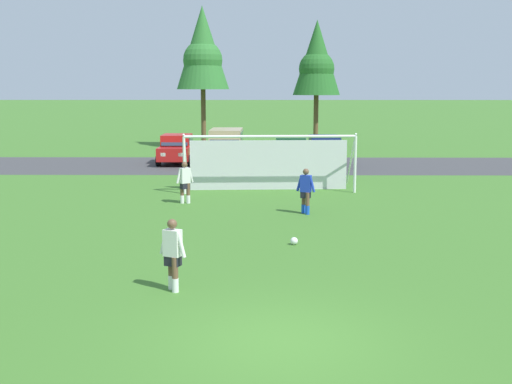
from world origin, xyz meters
TOP-DOWN VIEW (x-y plane):
  - ground_plane at (0.00, 15.00)m, footprint 400.00×400.00m
  - parking_lot_strip at (0.00, 26.02)m, footprint 52.00×8.40m
  - soccer_ball at (0.60, 7.10)m, footprint 0.22×0.22m
  - soccer_goal at (-0.03, 16.95)m, footprint 7.51×2.34m
  - player_striker_near at (-3.35, 13.73)m, footprint 0.68×0.46m
  - player_midfield_center at (1.23, 11.67)m, footprint 0.69×0.40m
  - player_defender_far at (-2.32, 2.86)m, footprint 0.67×0.46m
  - parked_car_slot_far_left at (-5.42, 26.94)m, footprint 2.04×4.20m
  - parked_car_slot_left at (-2.37, 25.16)m, footprint 2.19×4.63m
  - parked_car_slot_center_left at (1.32, 25.24)m, footprint 2.24×4.30m
  - parked_car_slot_center at (3.29, 26.01)m, footprint 2.11×4.24m
  - tree_left_edge at (-4.76, 37.38)m, footprint 3.91×3.91m
  - tree_mid_left at (3.72, 37.43)m, footprint 3.53×3.53m

SIDE VIEW (x-z plane):
  - ground_plane at x=0.00m, z-range 0.00..0.00m
  - parking_lot_strip at x=0.00m, z-range 0.00..0.01m
  - soccer_ball at x=0.60m, z-range 0.00..0.22m
  - player_striker_near at x=-3.35m, z-range 0.00..1.64m
  - player_midfield_center at x=1.23m, z-range 0.00..1.64m
  - player_defender_far at x=-2.32m, z-range 0.00..1.64m
  - parked_car_slot_far_left at x=-5.42m, z-range 0.02..1.74m
  - parked_car_slot_center_left at x=1.32m, z-range 0.02..1.74m
  - parked_car_slot_center at x=3.29m, z-range 0.02..1.74m
  - parked_car_slot_left at x=-2.37m, z-range 0.03..2.19m
  - soccer_goal at x=-0.03m, z-range 0.01..2.58m
  - tree_mid_left at x=3.72m, z-range 1.76..11.18m
  - tree_left_edge at x=-4.76m, z-range 1.96..12.39m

